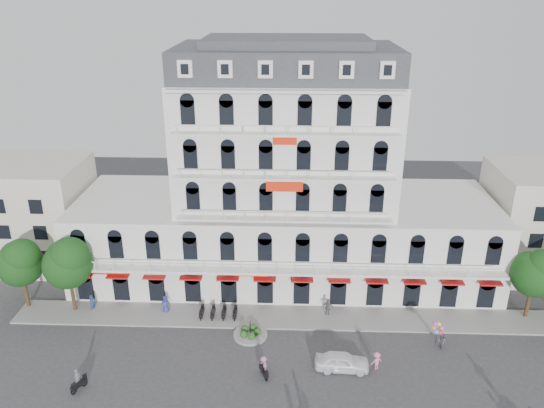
{
  "coord_description": "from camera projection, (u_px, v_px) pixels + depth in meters",
  "views": [
    {
      "loc": [
        0.54,
        -34.95,
        30.64
      ],
      "look_at": [
        -1.11,
        10.0,
        11.78
      ],
      "focal_mm": 35.0,
      "sensor_mm": 36.0,
      "label": 1
    }
  ],
  "objects": [
    {
      "name": "sidewalk",
      "position": [
        283.0,
        317.0,
        52.34
      ],
      "size": [
        53.0,
        4.0,
        0.16
      ],
      "primitive_type": "cube",
      "color": "gray",
      "rests_on": "ground"
    },
    {
      "name": "tree_west_outer",
      "position": [
        20.0,
        261.0,
        52.08
      ],
      "size": [
        4.5,
        4.48,
        7.76
      ],
      "color": "#382314",
      "rests_on": "ground"
    },
    {
      "name": "pedestrian_right",
      "position": [
        377.0,
        361.0,
        45.1
      ],
      "size": [
        1.26,
        1.05,
        1.7
      ],
      "primitive_type": "imported",
      "rotation": [
        0.0,
        0.0,
        3.6
      ],
      "color": "pink",
      "rests_on": "ground"
    },
    {
      "name": "rider_center",
      "position": [
        264.0,
        366.0,
        44.19
      ],
      "size": [
        0.92,
        1.61,
        2.02
      ],
      "rotation": [
        0.0,
        0.0,
        5.12
      ],
      "color": "black",
      "rests_on": "ground"
    },
    {
      "name": "pedestrian_far",
      "position": [
        92.0,
        303.0,
        53.12
      ],
      "size": [
        0.73,
        0.8,
        1.83
      ],
      "primitive_type": "imported",
      "rotation": [
        0.0,
        0.0,
        0.99
      ],
      "color": "navy",
      "rests_on": "ground"
    },
    {
      "name": "ground",
      "position": [
        281.0,
        381.0,
        44.07
      ],
      "size": [
        120.0,
        120.0,
        0.0
      ],
      "primitive_type": "plane",
      "color": "#38383A",
      "rests_on": "ground"
    },
    {
      "name": "pedestrian_mid",
      "position": [
        328.0,
        308.0,
        52.3
      ],
      "size": [
        1.23,
        0.85,
        1.94
      ],
      "primitive_type": "imported",
      "rotation": [
        0.0,
        0.0,
        2.78
      ],
      "color": "#585B60",
      "rests_on": "ground"
    },
    {
      "name": "traffic_island",
      "position": [
        250.0,
        333.0,
        49.6
      ],
      "size": [
        3.2,
        3.2,
        1.6
      ],
      "color": "gray",
      "rests_on": "ground"
    },
    {
      "name": "rider_west",
      "position": [
        78.0,
        381.0,
        42.78
      ],
      "size": [
        1.02,
        1.55,
        2.04
      ],
      "rotation": [
        0.0,
        0.0,
        1.08
      ],
      "color": "black",
      "rests_on": "ground"
    },
    {
      "name": "main_building",
      "position": [
        285.0,
        191.0,
        56.81
      ],
      "size": [
        45.0,
        15.0,
        25.8
      ],
      "color": "silver",
      "rests_on": "ground"
    },
    {
      "name": "parked_scooter_row",
      "position": [
        219.0,
        318.0,
        52.4
      ],
      "size": [
        4.4,
        1.8,
        1.1
      ],
      "primitive_type": null,
      "color": "black",
      "rests_on": "ground"
    },
    {
      "name": "tree_east_inner",
      "position": [
        536.0,
        271.0,
        50.44
      ],
      "size": [
        4.4,
        4.37,
        7.57
      ],
      "color": "#382314",
      "rests_on": "ground"
    },
    {
      "name": "tree_west_inner",
      "position": [
        67.0,
        261.0,
        51.32
      ],
      "size": [
        4.76,
        4.76,
        8.25
      ],
      "color": "#382314",
      "rests_on": "ground"
    },
    {
      "name": "parked_car",
      "position": [
        342.0,
        361.0,
        45.14
      ],
      "size": [
        4.71,
        2.04,
        1.58
      ],
      "primitive_type": "imported",
      "rotation": [
        0.0,
        0.0,
        1.53
      ],
      "color": "white",
      "rests_on": "ground"
    },
    {
      "name": "pedestrian_left",
      "position": [
        166.0,
        304.0,
        52.86
      ],
      "size": [
        1.01,
        0.75,
        1.89
      ],
      "primitive_type": "imported",
      "rotation": [
        0.0,
        0.0,
        0.17
      ],
      "color": "navy",
      "rests_on": "ground"
    },
    {
      "name": "flank_building_west",
      "position": [
        26.0,
        213.0,
        61.2
      ],
      "size": [
        14.0,
        10.0,
        12.0
      ],
      "primitive_type": "cube",
      "color": "beige",
      "rests_on": "ground"
    },
    {
      "name": "balloon_vendor",
      "position": [
        440.0,
        336.0,
        47.58
      ],
      "size": [
        1.27,
        1.21,
        2.45
      ],
      "color": "slate",
      "rests_on": "ground"
    }
  ]
}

